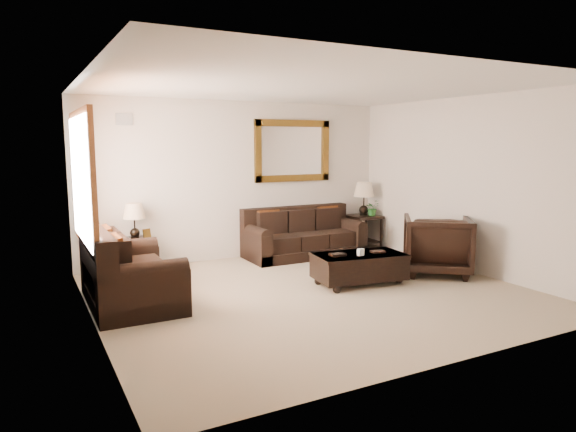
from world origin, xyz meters
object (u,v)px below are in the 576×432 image
end_table_left (135,228)px  coffee_table (359,265)px  sofa (303,238)px  end_table_right (364,205)px  loveseat (126,276)px  armchair (437,242)px

end_table_left → coffee_table: (2.68, -2.12, -0.44)m
sofa → end_table_right: size_ratio=1.67×
sofa → end_table_right: 1.48m
loveseat → end_table_right: (4.69, 1.50, 0.47)m
end_table_right → end_table_left: bearing=179.5°
end_table_right → coffee_table: (-1.59, -2.08, -0.55)m
sofa → end_table_left: (-2.88, 0.13, 0.40)m
end_table_left → coffee_table: 3.44m
coffee_table → sofa: bearing=92.0°
loveseat → end_table_right: end_table_right is taller
end_table_right → loveseat: bearing=-162.3°
coffee_table → armchair: armchair is taller
armchair → loveseat: bearing=29.8°
end_table_left → end_table_right: bearing=-0.5°
coffee_table → end_table_right: bearing=60.5°
loveseat → end_table_left: 1.63m
end_table_left → loveseat: bearing=-105.5°
loveseat → end_table_right: 4.95m
loveseat → end_table_left: (0.43, 1.53, 0.35)m
end_table_right → armchair: 2.20m
loveseat → end_table_right: bearing=-72.3°
sofa → coffee_table: (-0.20, -1.99, -0.04)m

